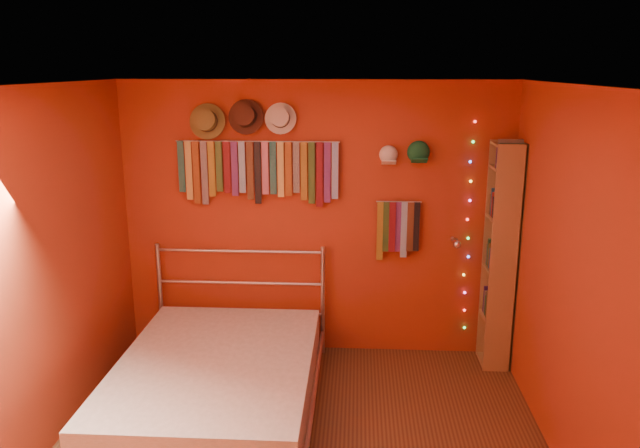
% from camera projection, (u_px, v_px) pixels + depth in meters
% --- Properties ---
extents(back_wall, '(3.50, 0.02, 2.50)m').
position_uv_depth(back_wall, '(316.00, 221.00, 5.65)').
color(back_wall, '#A02D19').
rests_on(back_wall, ground).
extents(right_wall, '(0.02, 3.50, 2.50)m').
position_uv_depth(right_wall, '(579.00, 293.00, 3.85)').
color(right_wall, '#A02D19').
rests_on(right_wall, ground).
extents(left_wall, '(0.02, 3.50, 2.50)m').
position_uv_depth(left_wall, '(30.00, 281.00, 4.06)').
color(left_wall, '#A02D19').
rests_on(left_wall, ground).
extents(ceiling, '(3.50, 3.50, 0.02)m').
position_uv_depth(ceiling, '(295.00, 85.00, 3.65)').
color(ceiling, white).
rests_on(ceiling, back_wall).
extents(tie_rack, '(1.45, 0.03, 0.58)m').
position_uv_depth(tie_rack, '(258.00, 169.00, 5.50)').
color(tie_rack, silver).
rests_on(tie_rack, back_wall).
extents(small_tie_rack, '(0.40, 0.03, 0.54)m').
position_uv_depth(small_tie_rack, '(398.00, 227.00, 5.55)').
color(small_tie_rack, silver).
rests_on(small_tie_rack, back_wall).
extents(fedora_olive, '(0.31, 0.17, 0.31)m').
position_uv_depth(fedora_olive, '(206.00, 121.00, 5.39)').
color(fedora_olive, olive).
rests_on(fedora_olive, back_wall).
extents(fedora_brown, '(0.31, 0.17, 0.30)m').
position_uv_depth(fedora_brown, '(245.00, 116.00, 5.36)').
color(fedora_brown, '#422117').
rests_on(fedora_brown, back_wall).
extents(fedora_white, '(0.27, 0.15, 0.27)m').
position_uv_depth(fedora_white, '(280.00, 118.00, 5.35)').
color(fedora_white, silver).
rests_on(fedora_white, back_wall).
extents(cap_white, '(0.17, 0.21, 0.17)m').
position_uv_depth(cap_white, '(388.00, 155.00, 5.41)').
color(cap_white, white).
rests_on(cap_white, back_wall).
extents(cap_green, '(0.19, 0.24, 0.19)m').
position_uv_depth(cap_green, '(418.00, 152.00, 5.39)').
color(cap_green, '#166638').
rests_on(cap_green, back_wall).
extents(fairy_lights, '(0.06, 0.02, 1.92)m').
position_uv_depth(fairy_lights, '(468.00, 229.00, 5.54)').
color(fairy_lights, '#FF3333').
rests_on(fairy_lights, back_wall).
extents(reading_lamp, '(0.07, 0.30, 0.09)m').
position_uv_depth(reading_lamp, '(456.00, 243.00, 5.39)').
color(reading_lamp, silver).
rests_on(reading_lamp, back_wall).
extents(bookshelf, '(0.25, 0.34, 2.00)m').
position_uv_depth(bookshelf, '(505.00, 255.00, 5.40)').
color(bookshelf, '#A6864B').
rests_on(bookshelf, ground).
extents(bed, '(1.56, 2.13, 1.03)m').
position_uv_depth(bed, '(216.00, 383.00, 4.80)').
color(bed, silver).
rests_on(bed, ground).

